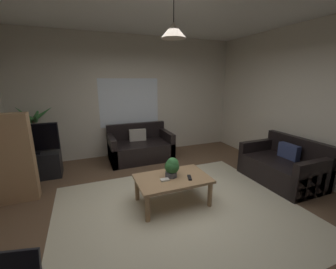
{
  "coord_description": "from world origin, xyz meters",
  "views": [
    {
      "loc": [
        -1.2,
        -2.68,
        1.89
      ],
      "look_at": [
        0.0,
        0.3,
        1.05
      ],
      "focal_mm": 22.88,
      "sensor_mm": 36.0,
      "label": 1
    }
  ],
  "objects": [
    {
      "name": "couch_right_side",
      "position": [
        2.19,
        -0.02,
        0.27
      ],
      "size": [
        0.88,
        1.34,
        0.82
      ],
      "rotation": [
        0.0,
        0.0,
        -1.57
      ],
      "color": "black",
      "rests_on": "ground"
    },
    {
      "name": "pendant_lamp",
      "position": [
        -0.02,
        0.06,
        2.49
      ],
      "size": [
        0.33,
        0.33,
        0.5
      ],
      "color": "black"
    },
    {
      "name": "window_pane",
      "position": [
        -0.1,
        2.62,
        1.31
      ],
      "size": [
        1.47,
        0.01,
        1.17
      ],
      "primitive_type": "cube",
      "color": "white"
    },
    {
      "name": "couch_under_window",
      "position": [
        0.01,
        2.12,
        0.27
      ],
      "size": [
        1.45,
        0.88,
        0.82
      ],
      "color": "black",
      "rests_on": "ground"
    },
    {
      "name": "tv_stand",
      "position": [
        -2.14,
        1.87,
        0.25
      ],
      "size": [
        0.9,
        0.44,
        0.5
      ],
      "primitive_type": "cube",
      "color": "black",
      "rests_on": "ground"
    },
    {
      "name": "potted_palm_corner",
      "position": [
        -2.16,
        2.39,
        0.59
      ],
      "size": [
        0.81,
        0.82,
        1.38
      ],
      "color": "beige",
      "rests_on": "ground"
    },
    {
      "name": "potted_plant_on_table",
      "position": [
        -0.01,
        0.11,
        0.59
      ],
      "size": [
        0.22,
        0.22,
        0.3
      ],
      "color": "#4C4C51",
      "rests_on": "coffee_table"
    },
    {
      "name": "book_on_table_0",
      "position": [
        -0.17,
        0.01,
        0.45
      ],
      "size": [
        0.13,
        0.08,
        0.03
      ],
      "primitive_type": "cube",
      "rotation": [
        0.0,
        0.0,
        -0.0
      ],
      "color": "beige",
      "rests_on": "coffee_table"
    },
    {
      "name": "bookshelf_corner",
      "position": [
        -2.33,
        1.05,
        0.71
      ],
      "size": [
        0.7,
        0.31,
        1.4
      ],
      "color": "#A87F56",
      "rests_on": "ground"
    },
    {
      "name": "wall_back",
      "position": [
        0.0,
        2.65,
        1.45
      ],
      "size": [
        5.5,
        0.06,
        2.9
      ],
      "primitive_type": "cube",
      "color": "beige",
      "rests_on": "ground"
    },
    {
      "name": "remote_on_table_0",
      "position": [
        0.21,
        -0.05,
        0.44
      ],
      "size": [
        0.1,
        0.17,
        0.02
      ],
      "primitive_type": "cube",
      "rotation": [
        0.0,
        0.0,
        5.95
      ],
      "color": "black",
      "rests_on": "coffee_table"
    },
    {
      "name": "coffee_table",
      "position": [
        -0.02,
        0.06,
        0.37
      ],
      "size": [
        1.1,
        0.7,
        0.43
      ],
      "color": "#A87F56",
      "rests_on": "ground"
    },
    {
      "name": "tv",
      "position": [
        -2.14,
        1.85,
        0.8
      ],
      "size": [
        0.95,
        0.16,
        0.58
      ],
      "color": "black",
      "rests_on": "tv_stand"
    },
    {
      "name": "wall_right",
      "position": [
        2.72,
        0.0,
        1.45
      ],
      "size": [
        0.06,
        5.24,
        2.9
      ],
      "primitive_type": "cube",
      "color": "beige",
      "rests_on": "ground"
    },
    {
      "name": "rug",
      "position": [
        0.0,
        -0.2,
        0.0
      ],
      "size": [
        3.5,
        2.88,
        0.01
      ],
      "primitive_type": "cube",
      "color": "beige",
      "rests_on": "ground"
    },
    {
      "name": "floor",
      "position": [
        0.0,
        0.0,
        -0.01
      ],
      "size": [
        5.38,
        5.24,
        0.02
      ],
      "primitive_type": "cube",
      "color": "brown",
      "rests_on": "ground"
    }
  ]
}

